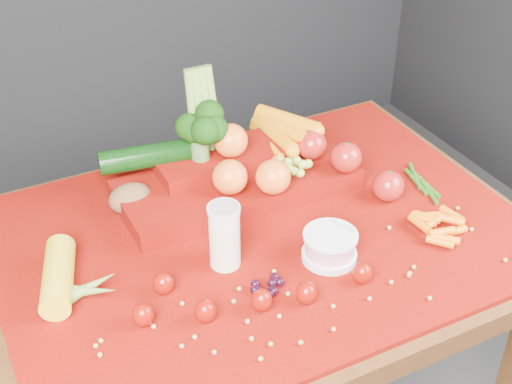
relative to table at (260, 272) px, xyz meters
name	(u,v)px	position (x,y,z in m)	size (l,w,h in m)	color
table	(260,272)	(0.00, 0.00, 0.00)	(1.10, 0.80, 0.75)	#341A0B
red_cloth	(260,235)	(0.00, 0.00, 0.10)	(1.05, 0.75, 0.01)	#6E0703
milk_glass	(224,234)	(-0.10, -0.06, 0.18)	(0.06, 0.06, 0.13)	beige
yogurt_bowl	(330,245)	(0.08, -0.13, 0.14)	(0.11, 0.11, 0.06)	silver
strawberry_scatter	(242,294)	(-0.13, -0.17, 0.13)	(0.44, 0.18, 0.05)	#800A00
dark_grape_cluster	(267,287)	(-0.07, -0.17, 0.12)	(0.06, 0.05, 0.03)	black
soybean_scatter	(310,290)	(0.00, -0.20, 0.11)	(0.84, 0.24, 0.01)	#9E8344
corn_ear	(74,287)	(-0.39, -0.01, 0.13)	(0.23, 0.26, 0.06)	gold
potato	(131,198)	(-0.21, 0.19, 0.14)	(0.10, 0.07, 0.06)	brown
baby_carrot_pile	(442,228)	(0.33, -0.17, 0.12)	(0.17, 0.17, 0.03)	#D96007
green_bean_pile	(419,184)	(0.39, -0.01, 0.11)	(0.14, 0.12, 0.01)	#215313
produce_mound	(242,167)	(0.04, 0.16, 0.17)	(0.59, 0.36, 0.27)	#6E0703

